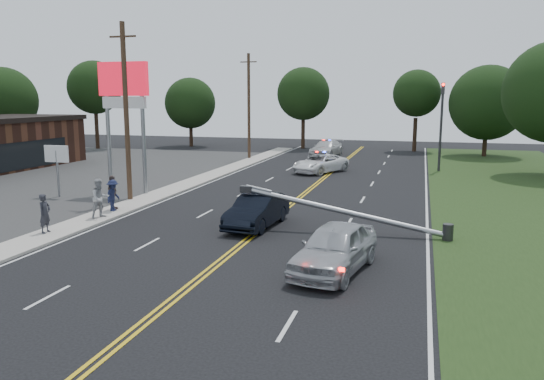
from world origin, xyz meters
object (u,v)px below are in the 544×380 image
(pylon_sign, at_px, (124,96))
(fallen_streetlight, at_px, (354,213))
(crashed_sedan, at_px, (257,211))
(bystander_a, at_px, (45,213))
(waiting_sedan, at_px, (335,248))
(emergency_a, at_px, (320,163))
(utility_pole_far, at_px, (249,106))
(bystander_c, at_px, (113,195))
(bystander_d, at_px, (112,193))
(utility_pole_mid, at_px, (126,112))
(bystander_b, at_px, (100,198))
(emergency_b, at_px, (326,148))
(traffic_signal, at_px, (441,119))
(small_sign, at_px, (57,158))

(pylon_sign, xyz_separation_m, fallen_streetlight, (14.69, -6.00, -5.08))
(crashed_sedan, xyz_separation_m, bystander_a, (-8.35, -3.97, 0.21))
(waiting_sedan, xyz_separation_m, bystander_a, (-12.82, 1.39, 0.14))
(emergency_a, bearing_deg, utility_pole_far, 164.23)
(bystander_c, bearing_deg, emergency_a, -25.70)
(crashed_sedan, xyz_separation_m, bystander_c, (-8.00, 0.76, 0.17))
(bystander_d, bearing_deg, bystander_c, -155.28)
(pylon_sign, relative_size, utility_pole_far, 0.80)
(utility_pole_far, distance_m, crashed_sedan, 27.72)
(utility_pole_mid, distance_m, crashed_sedan, 10.64)
(pylon_sign, height_order, bystander_b, pylon_sign)
(fallen_streetlight, xyz_separation_m, utility_pole_far, (-13.39, 26.00, 4.17))
(pylon_sign, xyz_separation_m, utility_pole_far, (1.30, 20.00, -0.91))
(emergency_b, bearing_deg, bystander_a, -91.46)
(emergency_b, height_order, bystander_a, bystander_a)
(waiting_sedan, relative_size, bystander_b, 2.55)
(waiting_sedan, xyz_separation_m, emergency_b, (-6.60, 35.82, -0.03))
(pylon_sign, bearing_deg, bystander_c, -66.83)
(traffic_signal, distance_m, waiting_sedan, 27.77)
(fallen_streetlight, height_order, utility_pole_mid, utility_pole_mid)
(traffic_signal, distance_m, bystander_a, 31.09)
(fallen_streetlight, bearing_deg, crashed_sedan, 178.66)
(small_sign, distance_m, bystander_d, 6.32)
(utility_pole_far, bearing_deg, bystander_c, -87.95)
(utility_pole_mid, xyz_separation_m, waiting_sedan, (13.37, -9.25, -4.25))
(waiting_sedan, distance_m, emergency_a, 24.39)
(utility_pole_mid, xyz_separation_m, bystander_c, (0.90, -3.14, -4.15))
(traffic_signal, relative_size, utility_pole_mid, 0.70)
(small_sign, distance_m, utility_pole_far, 22.68)
(emergency_a, bearing_deg, fallen_streetlight, -49.39)
(crashed_sedan, xyz_separation_m, emergency_b, (-2.13, 30.46, 0.04))
(small_sign, xyz_separation_m, bystander_a, (5.35, -7.87, -1.36))
(emergency_a, bearing_deg, bystander_d, -88.19)
(fallen_streetlight, relative_size, waiting_sedan, 1.92)
(bystander_c, bearing_deg, pylon_sign, 20.32)
(traffic_signal, bearing_deg, emergency_a, -159.70)
(small_sign, bearing_deg, bystander_a, -55.79)
(utility_pole_far, relative_size, emergency_a, 1.92)
(utility_pole_far, height_order, bystander_a, utility_pole_far)
(pylon_sign, xyz_separation_m, emergency_b, (8.07, 24.56, -5.19))
(emergency_a, bearing_deg, utility_pole_mid, -94.25)
(emergency_a, bearing_deg, traffic_signal, 45.87)
(pylon_sign, distance_m, small_sign, 5.45)
(utility_pole_mid, height_order, bystander_b, utility_pole_mid)
(bystander_c, bearing_deg, utility_pole_mid, 13.13)
(utility_pole_mid, distance_m, bystander_b, 6.23)
(bystander_b, bearing_deg, emergency_b, 19.42)
(crashed_sedan, bearing_deg, fallen_streetlight, 3.40)
(crashed_sedan, height_order, bystander_a, bystander_a)
(bystander_a, relative_size, bystander_d, 0.94)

